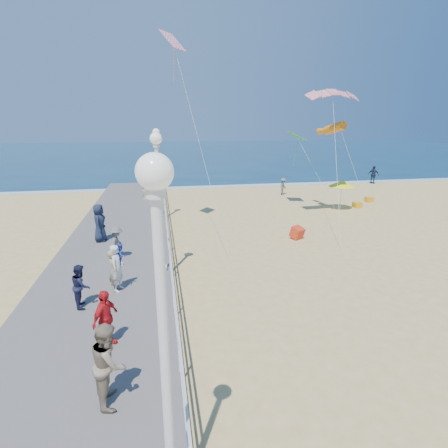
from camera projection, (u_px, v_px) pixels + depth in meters
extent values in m
plane|color=#DDBD73|center=(290.00, 270.00, 14.91)|extent=(160.00, 160.00, 0.00)
cube|color=#0C2D48|center=(182.00, 152.00, 76.28)|extent=(160.00, 90.00, 0.05)
cube|color=white|center=(214.00, 187.00, 34.26)|extent=(160.00, 1.20, 0.04)
cube|color=slate|center=(107.00, 279.00, 13.53)|extent=(5.00, 44.00, 0.40)
cube|color=white|center=(169.00, 245.00, 13.62)|extent=(0.05, 42.00, 0.06)
cube|color=white|center=(170.00, 257.00, 13.76)|extent=(0.05, 42.00, 0.04)
cylinder|color=white|center=(166.00, 370.00, 4.68)|extent=(0.14, 0.14, 4.70)
sphere|color=white|center=(155.00, 172.00, 3.94)|extent=(0.44, 0.44, 0.44)
cylinder|color=white|center=(163.00, 268.00, 13.83)|extent=(0.36, 0.36, 0.20)
cylinder|color=white|center=(160.00, 211.00, 13.17)|extent=(0.14, 0.14, 4.70)
sphere|color=white|center=(156.00, 138.00, 12.44)|extent=(0.44, 0.44, 0.44)
cylinder|color=white|center=(160.00, 213.00, 22.33)|extent=(0.36, 0.36, 0.20)
cylinder|color=white|center=(158.00, 176.00, 21.67)|extent=(0.14, 0.14, 4.70)
sphere|color=white|center=(156.00, 132.00, 20.93)|extent=(0.44, 0.44, 0.44)
imported|color=silver|center=(117.00, 268.00, 11.99)|extent=(0.58, 0.71, 1.67)
imported|color=blue|center=(121.00, 255.00, 12.04)|extent=(0.42, 0.47, 0.81)
imported|color=gray|center=(109.00, 363.00, 7.15)|extent=(0.73, 0.91, 1.80)
imported|color=slate|center=(117.00, 243.00, 14.83)|extent=(0.67, 1.00, 1.43)
imported|color=red|center=(105.00, 319.00, 8.98)|extent=(0.79, 0.99, 1.57)
imported|color=#192238|center=(99.00, 223.00, 17.06)|extent=(0.68, 0.97, 1.87)
imported|color=#949166|center=(114.00, 271.00, 12.00)|extent=(0.47, 0.61, 1.50)
imported|color=#1A1C39|center=(81.00, 286.00, 10.99)|extent=(0.62, 0.75, 1.40)
imported|color=slate|center=(283.00, 186.00, 30.24)|extent=(1.04, 1.09, 1.49)
imported|color=#1A273B|center=(374.00, 175.00, 35.85)|extent=(1.02, 1.13, 1.84)
imported|color=#979368|center=(146.00, 194.00, 26.64)|extent=(0.77, 0.96, 1.70)
cube|color=red|center=(297.00, 234.00, 18.76)|extent=(0.81, 0.88, 0.74)
cylinder|color=white|center=(341.00, 197.00, 25.02)|extent=(0.05, 0.05, 1.80)
cone|color=#F6FF1A|center=(342.00, 183.00, 24.74)|extent=(1.90, 1.90, 0.45)
cube|color=orange|center=(369.00, 200.00, 27.62)|extent=(0.55, 0.55, 0.40)
cube|color=orange|center=(357.00, 205.00, 25.82)|extent=(0.55, 0.55, 0.40)
cylinder|color=orange|center=(335.00, 128.00, 22.14)|extent=(1.05, 2.91, 1.13)
cube|color=green|center=(296.00, 136.00, 24.75)|extent=(1.41, 1.52, 0.61)
cube|color=#DC1948|center=(173.00, 40.00, 17.44)|extent=(1.42, 1.51, 0.90)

